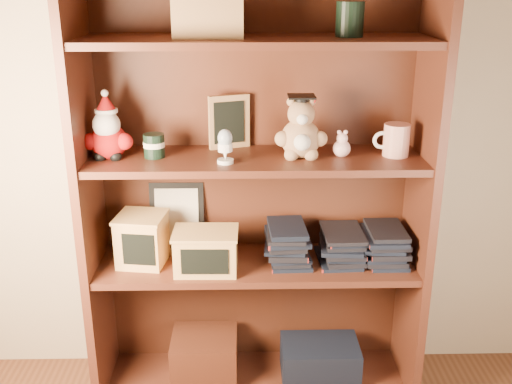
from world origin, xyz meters
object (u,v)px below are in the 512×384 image
bookcase (255,198)px  grad_teddy_bear (301,133)px  teacher_mug (396,140)px  treats_box (142,239)px

bookcase → grad_teddy_bear: (0.15, -0.06, 0.25)m
grad_teddy_bear → teacher_mug: 0.33m
bookcase → teacher_mug: 0.53m
teacher_mug → treats_box: size_ratio=0.66×
bookcase → treats_box: bookcase is taller
teacher_mug → bookcase: bearing=174.0°
grad_teddy_bear → treats_box: grad_teddy_bear is taller
grad_teddy_bear → treats_box: 0.68m
teacher_mug → treats_box: (-0.89, -0.00, -0.36)m
grad_teddy_bear → bookcase: bearing=159.7°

